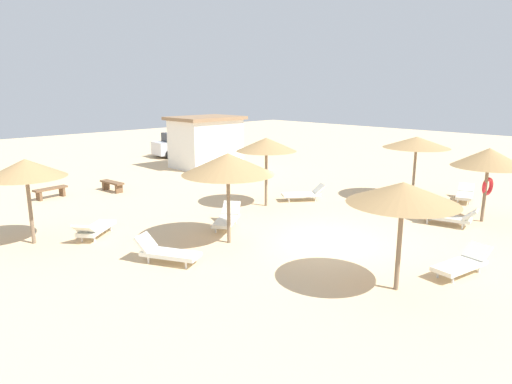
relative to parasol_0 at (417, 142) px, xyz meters
name	(u,v)px	position (x,y,z in m)	size (l,w,h in m)	color
ground_plane	(320,243)	(-7.73, -0.76, -2.56)	(80.00, 80.00, 0.00)	#DBBA8C
parasol_0	(417,142)	(0.00, 0.00, 0.00)	(2.90, 2.90, 2.82)	#75604C
parasol_1	(228,164)	(-9.85, 1.34, 0.03)	(2.94, 2.94, 2.94)	#75604C
parasol_2	(489,158)	(-1.45, -3.54, -0.15)	(2.62, 2.62, 2.78)	#75604C
parasol_3	(403,193)	(-9.17, -4.24, -0.08)	(2.69, 2.69, 2.75)	#75604C
parasol_4	(26,169)	(-14.41, 5.72, -0.10)	(2.45, 2.45, 2.77)	#75604C
parasol_5	(266,145)	(-5.61, 3.80, 0.05)	(2.52, 2.52, 2.91)	#75604C
lounger_0	(410,200)	(-1.49, -0.62, -2.24)	(1.33, 1.95, 0.79)	silver
lounger_1	(227,218)	(-8.76, 2.69, -2.24)	(1.90, 1.60, 0.77)	silver
lounger_2	(450,217)	(-2.86, -2.91, -2.24)	(1.06, 1.98, 0.72)	silver
lounger_3	(462,263)	(-7.04, -5.01, -2.24)	(1.98, 0.97, 0.71)	silver
lounger_4	(95,228)	(-12.73, 4.90, -2.25)	(1.90, 1.66, 0.70)	silver
lounger_5	(304,194)	(-3.75, 3.22, -2.24)	(1.89, 1.64, 0.74)	silver
lounger_6	(465,194)	(1.34, -1.80, -2.25)	(2.01, 1.19, 0.65)	silver
lounger_7	(166,252)	(-12.28, 1.30, -2.24)	(1.41, 1.95, 0.78)	silver
bench_0	(217,161)	(-0.75, 12.91, -2.22)	(1.55, 0.64, 0.49)	brown
bench_1	(51,191)	(-11.65, 11.58, -2.22)	(1.54, 0.61, 0.49)	brown
bench_2	(112,184)	(-8.99, 10.91, -2.22)	(0.55, 1.53, 0.49)	brown
parked_car	(181,145)	(0.20, 18.20, -1.74)	(4.21, 2.45, 1.72)	silver
beach_cabana	(206,141)	(-1.33, 13.26, -0.96)	(4.27, 3.22, 3.16)	white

